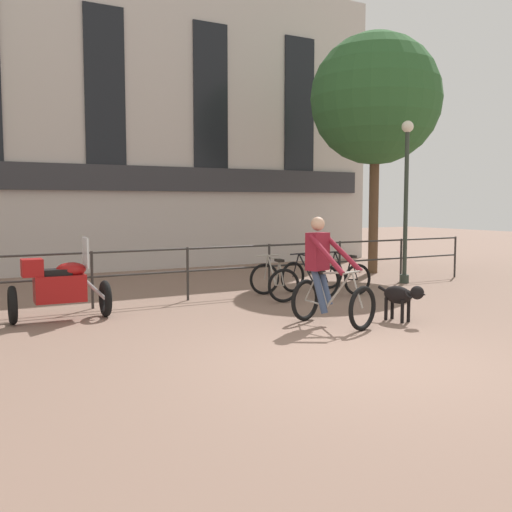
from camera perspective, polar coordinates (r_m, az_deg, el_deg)
ground_plane at (r=7.53m, az=9.65°, el=-9.75°), size 60.00×60.00×0.00m
canal_railing at (r=11.82m, az=-6.53°, el=-0.82°), size 15.05×0.05×1.05m
building_facade at (r=17.40m, az=-14.44°, el=12.82°), size 18.00×0.72×8.64m
cyclist_with_bike at (r=9.49m, az=6.68°, el=-1.94°), size 0.98×1.31×1.70m
dog at (r=9.95m, az=13.73°, el=-3.68°), size 0.32×0.94×0.62m
parked_motorcycle at (r=10.25m, az=-18.25°, el=-2.78°), size 1.61×0.72×1.35m
parked_bicycle_near_lamp at (r=12.02m, az=1.71°, el=-2.37°), size 0.84×1.21×0.86m
parked_bicycle_mid_left at (r=12.50m, az=5.15°, el=-2.10°), size 0.82×1.20×0.86m
parked_bicycle_mid_right at (r=13.01m, az=8.32°, el=-1.85°), size 0.74×1.16×0.86m
street_lamp at (r=14.67m, az=14.11°, el=5.92°), size 0.28×0.28×3.84m
tree_canalside_right at (r=16.84m, az=11.32°, el=14.40°), size 3.49×3.49×6.43m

